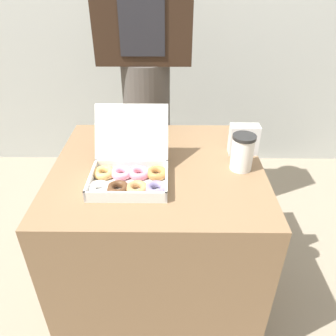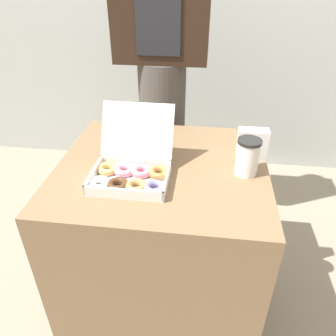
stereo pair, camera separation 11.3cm
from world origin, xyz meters
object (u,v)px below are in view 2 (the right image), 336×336
at_px(donut_box, 131,171).
at_px(coffee_cup, 248,157).
at_px(napkin_holder, 252,144).
at_px(person_customer, 162,64).

xyz_separation_m(donut_box, coffee_cup, (0.42, 0.09, 0.04)).
distance_m(donut_box, napkin_holder, 0.50).
distance_m(donut_box, coffee_cup, 0.43).
xyz_separation_m(donut_box, napkin_holder, (0.45, 0.21, 0.03)).
xyz_separation_m(napkin_holder, person_customer, (-0.43, 0.45, 0.19)).
bearing_deg(napkin_holder, coffee_cup, -103.09).
bearing_deg(napkin_holder, person_customer, 133.43).
bearing_deg(donut_box, person_customer, 88.31).
height_order(donut_box, person_customer, person_customer).
distance_m(coffee_cup, person_customer, 0.73).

